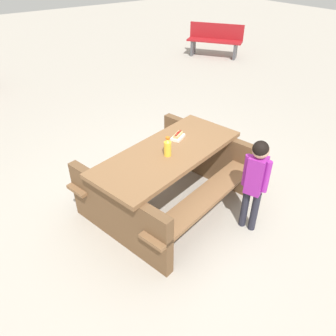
{
  "coord_description": "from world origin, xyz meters",
  "views": [
    {
      "loc": [
        -1.8,
        -2.44,
        2.62
      ],
      "look_at": [
        0.0,
        0.0,
        0.52
      ],
      "focal_mm": 34.64,
      "sensor_mm": 36.0,
      "label": 1
    }
  ],
  "objects_px": {
    "hotdog_tray": "(178,136)",
    "picnic_table": "(168,174)",
    "soda_bottle": "(168,147)",
    "child_in_coat": "(256,176)",
    "park_bench_near": "(215,40)"
  },
  "relations": [
    {
      "from": "picnic_table",
      "to": "soda_bottle",
      "type": "distance_m",
      "value": 0.42
    },
    {
      "from": "picnic_table",
      "to": "child_in_coat",
      "type": "relative_size",
      "value": 1.86
    },
    {
      "from": "soda_bottle",
      "to": "hotdog_tray",
      "type": "bearing_deg",
      "value": 35.54
    },
    {
      "from": "hotdog_tray",
      "to": "picnic_table",
      "type": "bearing_deg",
      "value": -148.53
    },
    {
      "from": "hotdog_tray",
      "to": "park_bench_near",
      "type": "relative_size",
      "value": 0.14
    },
    {
      "from": "child_in_coat",
      "to": "picnic_table",
      "type": "bearing_deg",
      "value": 119.31
    },
    {
      "from": "child_in_coat",
      "to": "hotdog_tray",
      "type": "bearing_deg",
      "value": 101.9
    },
    {
      "from": "picnic_table",
      "to": "soda_bottle",
      "type": "xyz_separation_m",
      "value": [
        -0.05,
        -0.06,
        0.41
      ]
    },
    {
      "from": "hotdog_tray",
      "to": "park_bench_near",
      "type": "distance_m",
      "value": 6.22
    },
    {
      "from": "soda_bottle",
      "to": "park_bench_near",
      "type": "distance_m",
      "value": 6.6
    },
    {
      "from": "soda_bottle",
      "to": "child_in_coat",
      "type": "bearing_deg",
      "value": -55.95
    },
    {
      "from": "child_in_coat",
      "to": "park_bench_near",
      "type": "relative_size",
      "value": 0.76
    },
    {
      "from": "child_in_coat",
      "to": "park_bench_near",
      "type": "height_order",
      "value": "child_in_coat"
    },
    {
      "from": "hotdog_tray",
      "to": "soda_bottle",
      "type": "bearing_deg",
      "value": -144.46
    },
    {
      "from": "child_in_coat",
      "to": "soda_bottle",
      "type": "bearing_deg",
      "value": 124.05
    }
  ]
}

